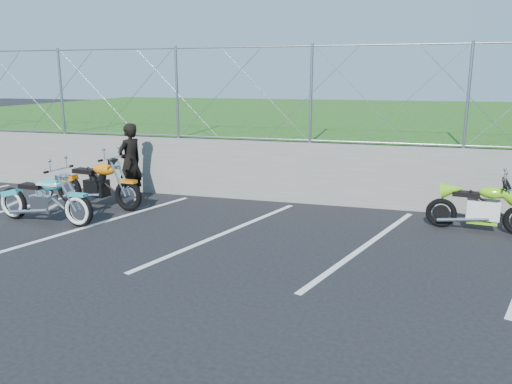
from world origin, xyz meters
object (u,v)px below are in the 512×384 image
(cruiser_turquoise, at_px, (46,201))
(sportbike_green, at_px, (482,209))
(person_standing, at_px, (130,162))
(naked_orange, at_px, (99,186))

(cruiser_turquoise, bearing_deg, sportbike_green, 16.24)
(person_standing, bearing_deg, naked_orange, -5.74)
(cruiser_turquoise, bearing_deg, person_standing, 77.08)
(cruiser_turquoise, distance_m, sportbike_green, 7.81)
(naked_orange, xyz_separation_m, sportbike_green, (7.35, 0.40, -0.06))
(naked_orange, bearing_deg, sportbike_green, 10.14)
(naked_orange, relative_size, person_standing, 1.28)
(cruiser_turquoise, xyz_separation_m, naked_orange, (0.28, 1.27, 0.04))
(person_standing, bearing_deg, sportbike_green, 105.04)
(cruiser_turquoise, distance_m, naked_orange, 1.30)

